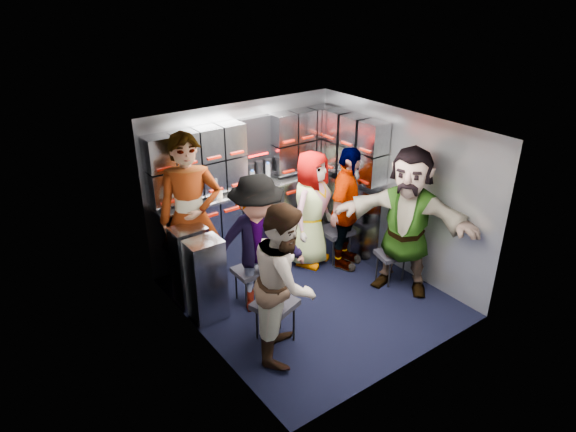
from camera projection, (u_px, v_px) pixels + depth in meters
floor at (311, 297)px, 6.24m from camera, size 3.00×3.00×0.00m
wall_back at (243, 180)px, 6.89m from camera, size 2.80×0.04×2.10m
wall_left at (201, 256)px, 5.05m from camera, size 0.04×3.00×2.10m
wall_right at (398, 191)px, 6.53m from camera, size 0.04×3.00×2.10m
ceiling at (314, 129)px, 5.34m from camera, size 2.80×3.00×0.02m
cart_bank_back at (253, 223)px, 6.97m from camera, size 2.68×0.38×0.99m
cart_bank_left at (198, 273)px, 5.81m from camera, size 0.38×0.76×0.99m
counter at (251, 187)px, 6.75m from camera, size 2.68×0.42×0.03m
locker_bank_back at (248, 152)px, 6.59m from camera, size 2.68×0.28×0.82m
locker_bank_right at (354, 147)px, 6.77m from camera, size 0.28×1.00×0.82m
right_cabinet at (355, 217)px, 7.13m from camera, size 0.28×1.20×1.00m
coffee_niche at (257, 149)px, 6.73m from camera, size 0.46×0.16×0.84m
red_latch_strip at (260, 202)px, 6.66m from camera, size 2.60×0.02×0.03m
jump_seat_near_left at (275, 306)px, 5.35m from camera, size 0.50×0.49×0.48m
jump_seat_mid_left at (250, 273)px, 6.05m from camera, size 0.36×0.34×0.42m
jump_seat_center at (302, 228)px, 6.96m from camera, size 0.48×0.46×0.48m
jump_seat_mid_right at (336, 232)px, 6.89m from camera, size 0.42×0.40×0.47m
jump_seat_near_right at (391, 256)px, 6.43m from camera, size 0.41×0.40×0.40m
attendant_standing at (191, 218)px, 5.94m from camera, size 0.87×0.75×2.01m
attendant_arc_a at (285, 281)px, 5.04m from camera, size 1.01×1.02×1.66m
attendant_arc_b at (257, 245)px, 5.72m from camera, size 1.21×0.94×1.65m
attendant_arc_c at (311, 209)px, 6.68m from camera, size 0.90×0.76×1.57m
attendant_arc_d at (347, 209)px, 6.58m from camera, size 1.04×0.82×1.65m
attendant_arc_e at (407, 221)px, 6.06m from camera, size 1.31×1.74×1.83m
bottle_left at (215, 188)px, 6.36m from camera, size 0.07×0.07×0.26m
bottle_mid at (253, 180)px, 6.65m from camera, size 0.07×0.07×0.22m
bottle_right at (268, 174)px, 6.77m from camera, size 0.06×0.06×0.28m
cup_left at (219, 193)px, 6.41m from camera, size 0.08×0.08×0.10m
cup_right at (322, 166)px, 7.29m from camera, size 0.07×0.07×0.10m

